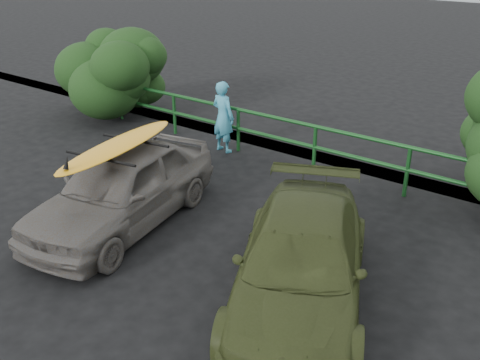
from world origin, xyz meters
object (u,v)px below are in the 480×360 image
object	(u,v)px
guardrail	(275,139)
man	(223,117)
sedan	(122,188)
olive_vehicle	(301,263)
surfboard	(118,145)

from	to	relation	value
guardrail	man	xyz separation A→B (m)	(-1.28, -0.20, 0.30)
sedan	olive_vehicle	distance (m)	3.55
sedan	surfboard	distance (m)	0.77
man	olive_vehicle	bearing A→B (deg)	144.57
olive_vehicle	surfboard	distance (m)	3.65
guardrail	surfboard	bearing A→B (deg)	-97.18
guardrail	olive_vehicle	distance (m)	5.02
man	surfboard	world-z (taller)	man
sedan	olive_vehicle	world-z (taller)	sedan
guardrail	sedan	bearing A→B (deg)	-97.18
sedan	olive_vehicle	size ratio (longest dim) A/B	0.96
guardrail	surfboard	distance (m)	4.08
guardrail	surfboard	world-z (taller)	surfboard
olive_vehicle	man	distance (m)	5.76
sedan	surfboard	size ratio (longest dim) A/B	1.41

